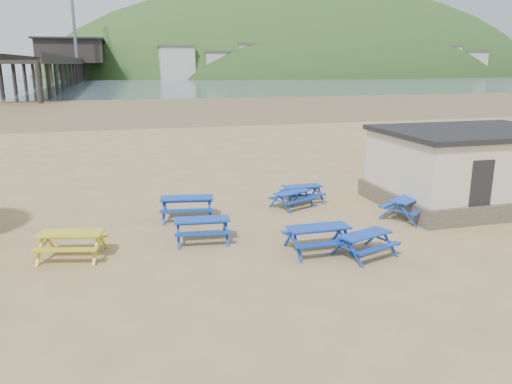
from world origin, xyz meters
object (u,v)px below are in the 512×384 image
object	(u,v)px
picnic_table_yellow	(72,245)
picnic_table_blue_a	(187,208)
picnic_table_blue_b	(302,194)
amenity_block	(470,167)

from	to	relation	value
picnic_table_yellow	picnic_table_blue_a	bearing A→B (deg)	51.14
picnic_table_blue_b	amenity_block	distance (m)	7.05
picnic_table_blue_a	amenity_block	size ratio (longest dim) A/B	0.30
picnic_table_yellow	amenity_block	distance (m)	15.75
picnic_table_blue_a	picnic_table_blue_b	bearing A→B (deg)	20.60
picnic_table_yellow	amenity_block	xyz separation A→B (m)	(15.58, 1.93, 1.17)
picnic_table_blue_b	amenity_block	world-z (taller)	amenity_block
picnic_table_blue_a	picnic_table_yellow	size ratio (longest dim) A/B	1.00
picnic_table_blue_b	amenity_block	xyz separation A→B (m)	(6.60, -2.15, 1.22)
picnic_table_blue_a	amenity_block	bearing A→B (deg)	3.56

